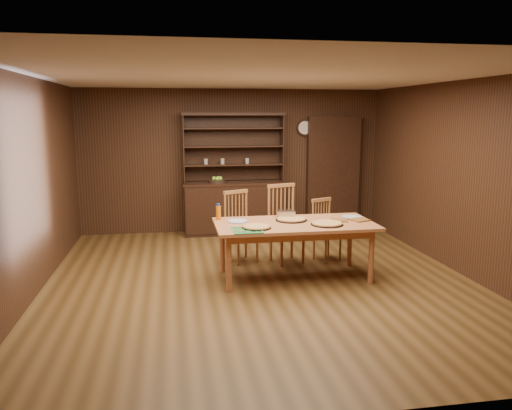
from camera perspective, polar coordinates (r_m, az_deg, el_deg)
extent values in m
plane|color=brown|center=(6.58, 0.56, -8.72)|extent=(6.00, 6.00, 0.00)
plane|color=silver|center=(6.23, 0.60, 14.50)|extent=(6.00, 6.00, 0.00)
plane|color=#3E2513|center=(9.22, -2.72, 5.06)|extent=(5.50, 0.00, 5.50)
plane|color=#3E2513|center=(3.41, 9.51, -4.20)|extent=(5.50, 0.00, 5.50)
plane|color=#3E2513|center=(6.39, -24.48, 1.79)|extent=(0.00, 6.00, 6.00)
plane|color=#3E2513|center=(7.28, 22.45, 2.87)|extent=(0.00, 6.00, 6.00)
cube|color=#331911|center=(9.09, -2.48, -0.43)|extent=(1.80, 0.50, 0.90)
cube|color=#331911|center=(9.01, -2.50, 2.50)|extent=(1.84, 0.52, 0.04)
cube|color=#331911|center=(9.17, -2.71, 6.60)|extent=(1.80, 0.02, 1.20)
cube|color=#331911|center=(8.96, -8.29, 6.41)|extent=(0.02, 0.32, 1.20)
cube|color=#331911|center=(9.18, 2.97, 6.60)|extent=(0.02, 0.32, 1.20)
cube|color=#331911|center=(9.01, -2.63, 10.35)|extent=(1.84, 0.34, 0.05)
cylinder|color=#9E9486|center=(9.00, -5.76, 4.97)|extent=(0.07, 0.07, 0.10)
cylinder|color=#9E9486|center=(9.02, -3.85, 5.01)|extent=(0.07, 0.07, 0.10)
cube|color=#331911|center=(9.57, 8.76, 3.64)|extent=(1.00, 0.18, 2.10)
cylinder|color=#331911|center=(9.41, 5.57, 8.79)|extent=(0.30, 0.04, 0.30)
cylinder|color=silver|center=(9.38, 5.61, 8.78)|extent=(0.24, 0.01, 0.24)
cube|color=#C77645|center=(6.54, 4.42, -2.20)|extent=(2.08, 1.04, 0.04)
cylinder|color=#C77645|center=(6.10, -3.13, -6.75)|extent=(0.07, 0.07, 0.71)
cylinder|color=#C77645|center=(6.86, -3.87, -4.83)|extent=(0.07, 0.07, 0.71)
cylinder|color=#C77645|center=(6.55, 13.03, -5.81)|extent=(0.07, 0.07, 0.71)
cylinder|color=#C77645|center=(7.26, 10.66, -4.13)|extent=(0.07, 0.07, 0.71)
cube|color=#AB743A|center=(7.31, -1.59, -3.17)|extent=(0.56, 0.55, 0.04)
cylinder|color=#AB743A|center=(7.16, -2.03, -5.37)|extent=(0.04, 0.04, 0.42)
cylinder|color=#AB743A|center=(7.41, -3.29, -4.83)|extent=(0.04, 0.04, 0.42)
cylinder|color=#AB743A|center=(7.33, 0.14, -4.98)|extent=(0.04, 0.04, 0.42)
cylinder|color=#AB743A|center=(7.58, -1.16, -4.47)|extent=(0.04, 0.04, 0.42)
cube|color=#AB743A|center=(7.34, -2.34, 1.51)|extent=(0.39, 0.20, 0.05)
cube|color=#AB743A|center=(7.28, 3.57, -2.90)|extent=(0.58, 0.56, 0.04)
cylinder|color=#AB743A|center=(7.11, 2.95, -5.30)|extent=(0.04, 0.04, 0.46)
cylinder|color=#AB743A|center=(7.40, 1.70, -4.67)|extent=(0.04, 0.04, 0.46)
cylinder|color=#AB743A|center=(7.29, 5.42, -4.95)|extent=(0.04, 0.04, 0.46)
cylinder|color=#AB743A|center=(7.57, 4.11, -4.36)|extent=(0.04, 0.04, 0.46)
cube|color=#AB743A|center=(7.32, 2.90, 2.24)|extent=(0.44, 0.16, 0.05)
cube|color=#AB743A|center=(7.49, 8.16, -3.41)|extent=(0.48, 0.47, 0.04)
cylinder|color=#AB743A|center=(7.36, 7.97, -5.28)|extent=(0.03, 0.03, 0.36)
cylinder|color=#AB743A|center=(7.55, 6.64, -4.83)|extent=(0.03, 0.03, 0.36)
cylinder|color=#AB743A|center=(7.54, 9.60, -4.93)|extent=(0.03, 0.03, 0.36)
cylinder|color=#AB743A|center=(7.73, 8.26, -4.51)|extent=(0.03, 0.03, 0.36)
cube|color=#AB743A|center=(7.50, 7.50, 0.58)|extent=(0.34, 0.17, 0.05)
cylinder|color=black|center=(6.21, 0.07, -2.63)|extent=(0.37, 0.37, 0.01)
cylinder|color=tan|center=(6.20, 0.07, -2.49)|extent=(0.34, 0.34, 0.02)
torus|color=#CB8049|center=(6.20, 0.07, -2.49)|extent=(0.35, 0.35, 0.03)
cylinder|color=black|center=(6.46, 8.12, -2.22)|extent=(0.42, 0.42, 0.01)
cylinder|color=tan|center=(6.45, 8.13, -2.09)|extent=(0.38, 0.38, 0.02)
torus|color=#CB8049|center=(6.45, 8.13, -2.09)|extent=(0.39, 0.39, 0.03)
cylinder|color=black|center=(6.67, 4.05, -1.73)|extent=(0.42, 0.42, 0.01)
cylinder|color=tan|center=(6.67, 4.05, -1.60)|extent=(0.38, 0.38, 0.02)
torus|color=#CB8049|center=(6.67, 4.05, -1.60)|extent=(0.39, 0.39, 0.03)
cylinder|color=silver|center=(6.58, -2.13, -1.87)|extent=(0.27, 0.27, 0.01)
torus|color=#333C9B|center=(6.58, -2.13, -1.85)|extent=(0.27, 0.27, 0.01)
cylinder|color=silver|center=(6.98, 10.90, -1.34)|extent=(0.28, 0.28, 0.01)
torus|color=#333C9B|center=(6.98, 10.90, -1.32)|extent=(0.29, 0.29, 0.01)
cube|color=silver|center=(6.85, 3.47, -1.03)|extent=(0.28, 0.22, 0.10)
cylinder|color=orange|center=(6.71, -4.32, -0.89)|extent=(0.07, 0.07, 0.19)
cylinder|color=#142DA5|center=(6.69, -4.33, 0.03)|extent=(0.04, 0.04, 0.03)
cube|color=red|center=(6.80, 11.70, -1.67)|extent=(0.28, 0.28, 0.02)
cube|color=red|center=(6.73, 9.47, -1.72)|extent=(0.27, 0.27, 0.02)
cylinder|color=black|center=(8.92, -4.49, 2.73)|extent=(0.30, 0.30, 0.06)
sphere|color=#A0D137|center=(8.91, -4.82, 3.04)|extent=(0.08, 0.08, 0.08)
sphere|color=#A0D137|center=(8.95, -4.32, 3.07)|extent=(0.08, 0.08, 0.08)
sphere|color=#A0D137|center=(8.86, -4.47, 3.01)|extent=(0.08, 0.08, 0.08)
sphere|color=#A0D137|center=(8.90, -4.10, 3.04)|extent=(0.08, 0.08, 0.08)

